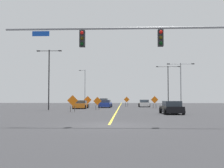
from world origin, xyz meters
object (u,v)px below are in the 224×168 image
(car_black_passing, at_px, (172,108))
(car_orange_far, at_px, (81,105))
(car_blue_approaching, at_px, (106,104))
(street_lamp_mid_left, at_px, (181,81))
(traffic_signal_assembly, at_px, (156,45))
(construction_sign_right_shoulder, at_px, (73,101))
(street_lamp_near_right, at_px, (168,82))
(construction_sign_left_shoulder, at_px, (127,100))
(car_white_distant, at_px, (144,104))
(car_silver_near, at_px, (104,102))
(street_lamp_near_left, at_px, (85,86))
(construction_sign_median_far, at_px, (88,100))
(street_lamp_far_right, at_px, (49,74))
(construction_sign_median_near, at_px, (155,100))
(construction_sign_left_lane, at_px, (97,102))

(car_black_passing, height_order, car_orange_far, car_black_passing)
(car_blue_approaching, bearing_deg, street_lamp_mid_left, -14.33)
(traffic_signal_assembly, relative_size, construction_sign_right_shoulder, 7.42)
(street_lamp_near_right, relative_size, construction_sign_left_shoulder, 4.14)
(car_white_distant, distance_m, car_silver_near, 15.57)
(street_lamp_near_left, relative_size, car_silver_near, 1.93)
(traffic_signal_assembly, bearing_deg, street_lamp_near_right, 80.35)
(traffic_signal_assembly, relative_size, car_orange_far, 3.53)
(construction_sign_median_far, height_order, car_silver_near, construction_sign_median_far)
(street_lamp_far_right, bearing_deg, construction_sign_median_near, 25.44)
(construction_sign_right_shoulder, relative_size, construction_sign_left_shoulder, 1.06)
(car_orange_far, bearing_deg, construction_sign_median_far, 77.41)
(street_lamp_near_right, xyz_separation_m, street_lamp_far_right, (-18.81, -16.38, 0.18))
(construction_sign_left_shoulder, height_order, car_silver_near, construction_sign_left_shoulder)
(construction_sign_median_far, distance_m, car_black_passing, 20.77)
(street_lamp_mid_left, xyz_separation_m, construction_sign_left_lane, (-12.84, -5.47, -3.28))
(construction_sign_left_shoulder, bearing_deg, street_lamp_far_right, -125.85)
(traffic_signal_assembly, relative_size, construction_sign_median_near, 7.57)
(construction_sign_right_shoulder, height_order, car_orange_far, construction_sign_right_shoulder)
(traffic_signal_assembly, bearing_deg, car_silver_near, 97.89)
(construction_sign_left_lane, xyz_separation_m, car_silver_near, (-0.89, 25.72, -0.40))
(street_lamp_near_right, xyz_separation_m, car_white_distant, (-4.78, -2.23, -4.12))
(construction_sign_left_lane, relative_size, car_blue_approaching, 0.43)
(street_lamp_mid_left, height_order, car_blue_approaching, street_lamp_mid_left)
(street_lamp_mid_left, bearing_deg, street_lamp_near_right, 93.69)
(construction_sign_left_lane, height_order, car_black_passing, construction_sign_left_lane)
(street_lamp_near_right, relative_size, street_lamp_mid_left, 1.08)
(street_lamp_mid_left, relative_size, car_black_passing, 1.78)
(construction_sign_left_lane, height_order, car_white_distant, construction_sign_left_lane)
(construction_sign_left_lane, bearing_deg, construction_sign_median_far, 108.00)
(car_white_distant, bearing_deg, construction_sign_median_near, -79.94)
(construction_sign_left_shoulder, height_order, car_black_passing, construction_sign_left_shoulder)
(car_black_passing, bearing_deg, car_orange_far, 128.96)
(car_silver_near, relative_size, car_black_passing, 1.08)
(construction_sign_right_shoulder, xyz_separation_m, car_white_distant, (9.83, 19.08, -0.65))
(car_silver_near, bearing_deg, street_lamp_near_left, 151.83)
(street_lamp_mid_left, xyz_separation_m, car_orange_far, (-15.82, -1.50, -3.81))
(car_white_distant, bearing_deg, street_lamp_far_right, -134.77)
(street_lamp_near_left, distance_m, construction_sign_left_shoulder, 18.32)
(construction_sign_median_near, height_order, car_silver_near, construction_sign_median_near)
(street_lamp_mid_left, relative_size, car_blue_approaching, 1.72)
(construction_sign_median_near, bearing_deg, street_lamp_near_left, 122.57)
(construction_sign_median_far, distance_m, construction_sign_left_lane, 7.41)
(street_lamp_near_left, relative_size, construction_sign_median_near, 4.31)
(construction_sign_left_lane, height_order, construction_sign_median_near, construction_sign_median_near)
(street_lamp_near_left, height_order, car_black_passing, street_lamp_near_left)
(car_black_passing, bearing_deg, car_silver_near, 104.87)
(car_blue_approaching, bearing_deg, traffic_signal_assembly, -80.52)
(construction_sign_left_shoulder, height_order, car_white_distant, construction_sign_left_shoulder)
(traffic_signal_assembly, distance_m, construction_sign_median_near, 28.87)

